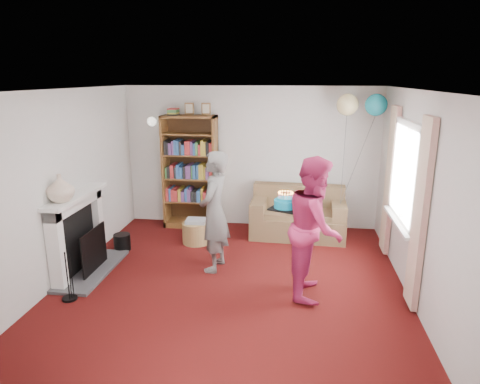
# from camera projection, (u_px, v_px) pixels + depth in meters

# --- Properties ---
(ground) EXTENTS (5.00, 5.00, 0.00)m
(ground) POSITION_uv_depth(u_px,v_px,m) (230.00, 287.00, 5.57)
(ground) COLOR black
(ground) RESTS_ON ground
(wall_back) EXTENTS (4.50, 0.02, 2.50)m
(wall_back) POSITION_uv_depth(u_px,v_px,m) (251.00, 157.00, 7.65)
(wall_back) COLOR silver
(wall_back) RESTS_ON ground
(wall_left) EXTENTS (0.02, 5.00, 2.50)m
(wall_left) POSITION_uv_depth(u_px,v_px,m) (57.00, 189.00, 5.53)
(wall_left) COLOR silver
(wall_left) RESTS_ON ground
(wall_right) EXTENTS (0.02, 5.00, 2.50)m
(wall_right) POSITION_uv_depth(u_px,v_px,m) (421.00, 201.00, 4.96)
(wall_right) COLOR silver
(wall_right) RESTS_ON ground
(ceiling) EXTENTS (4.50, 5.00, 0.01)m
(ceiling) POSITION_uv_depth(u_px,v_px,m) (228.00, 90.00, 4.92)
(ceiling) COLOR white
(ceiling) RESTS_ON wall_back
(fireplace) EXTENTS (0.55, 1.80, 1.12)m
(fireplace) POSITION_uv_depth(u_px,v_px,m) (82.00, 237.00, 5.88)
(fireplace) COLOR #3F3F42
(fireplace) RESTS_ON ground
(window_bay) EXTENTS (0.14, 2.02, 2.20)m
(window_bay) POSITION_uv_depth(u_px,v_px,m) (404.00, 192.00, 5.55)
(window_bay) COLOR white
(window_bay) RESTS_ON ground
(wall_sconce) EXTENTS (0.16, 0.23, 0.16)m
(wall_sconce) POSITION_uv_depth(u_px,v_px,m) (152.00, 121.00, 7.56)
(wall_sconce) COLOR gold
(wall_sconce) RESTS_ON ground
(bookcase) EXTENTS (0.95, 0.42, 2.22)m
(bookcase) POSITION_uv_depth(u_px,v_px,m) (191.00, 173.00, 7.65)
(bookcase) COLOR #472B14
(bookcase) RESTS_ON ground
(sofa) EXTENTS (1.58, 0.84, 0.84)m
(sofa) POSITION_uv_depth(u_px,v_px,m) (298.00, 217.00, 7.35)
(sofa) COLOR brown
(sofa) RESTS_ON ground
(wicker_basket) EXTENTS (0.46, 0.46, 0.40)m
(wicker_basket) POSITION_uv_depth(u_px,v_px,m) (196.00, 232.00, 7.02)
(wicker_basket) COLOR #9F7A4A
(wicker_basket) RESTS_ON ground
(person_striped) EXTENTS (0.48, 0.66, 1.69)m
(person_striped) POSITION_uv_depth(u_px,v_px,m) (214.00, 212.00, 5.90)
(person_striped) COLOR black
(person_striped) RESTS_ON ground
(person_magenta) EXTENTS (0.72, 0.90, 1.75)m
(person_magenta) POSITION_uv_depth(u_px,v_px,m) (315.00, 227.00, 5.21)
(person_magenta) COLOR #AB2250
(person_magenta) RESTS_ON ground
(birthday_cake) EXTENTS (0.35, 0.35, 0.22)m
(birthday_cake) POSITION_uv_depth(u_px,v_px,m) (285.00, 204.00, 5.43)
(birthday_cake) COLOR black
(birthday_cake) RESTS_ON ground
(balloons) EXTENTS (0.79, 0.44, 1.75)m
(balloons) POSITION_uv_depth(u_px,v_px,m) (362.00, 105.00, 6.73)
(balloons) COLOR #3F3F3F
(balloons) RESTS_ON ground
(mantel_vase) EXTENTS (0.40, 0.40, 0.35)m
(mantel_vase) POSITION_uv_depth(u_px,v_px,m) (60.00, 188.00, 5.35)
(mantel_vase) COLOR beige
(mantel_vase) RESTS_ON fireplace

